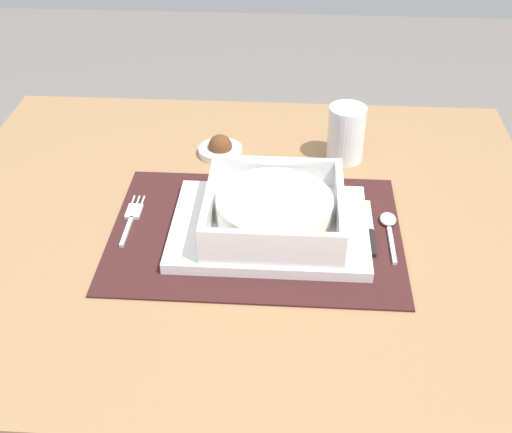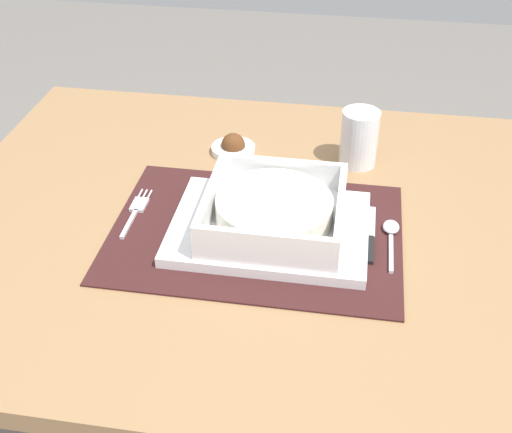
{
  "view_description": "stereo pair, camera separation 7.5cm",
  "coord_description": "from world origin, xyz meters",
  "px_view_note": "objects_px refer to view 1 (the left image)",
  "views": [
    {
      "loc": [
        0.07,
        -0.8,
        1.3
      ],
      "look_at": [
        0.03,
        -0.04,
        0.74
      ],
      "focal_mm": 46.52,
      "sensor_mm": 36.0,
      "label": 1
    },
    {
      "loc": [
        0.15,
        -0.8,
        1.3
      ],
      "look_at": [
        0.03,
        -0.04,
        0.74
      ],
      "focal_mm": 46.52,
      "sensor_mm": 36.0,
      "label": 2
    }
  ],
  "objects_px": {
    "dining_table": "(241,269)",
    "bread_knife": "(352,231)",
    "porridge_bowl": "(274,211)",
    "fork": "(132,216)",
    "condiment_saucer": "(220,149)",
    "spoon": "(389,225)",
    "butter_knife": "(369,231)",
    "drinking_glass": "(346,136)"
  },
  "relations": [
    {
      "from": "spoon",
      "to": "condiment_saucer",
      "type": "distance_m",
      "value": 0.34
    },
    {
      "from": "butter_knife",
      "to": "bread_knife",
      "type": "distance_m",
      "value": 0.03
    },
    {
      "from": "spoon",
      "to": "condiment_saucer",
      "type": "height_order",
      "value": "condiment_saucer"
    },
    {
      "from": "fork",
      "to": "bread_knife",
      "type": "bearing_deg",
      "value": -6.86
    },
    {
      "from": "dining_table",
      "to": "bread_knife",
      "type": "xyz_separation_m",
      "value": [
        0.17,
        -0.03,
        0.11
      ]
    },
    {
      "from": "porridge_bowl",
      "to": "bread_knife",
      "type": "bearing_deg",
      "value": 3.7
    },
    {
      "from": "dining_table",
      "to": "butter_knife",
      "type": "relative_size",
      "value": 7.03
    },
    {
      "from": "porridge_bowl",
      "to": "drinking_glass",
      "type": "distance_m",
      "value": 0.25
    },
    {
      "from": "drinking_glass",
      "to": "butter_knife",
      "type": "bearing_deg",
      "value": -82.89
    },
    {
      "from": "fork",
      "to": "bread_knife",
      "type": "distance_m",
      "value": 0.33
    },
    {
      "from": "fork",
      "to": "condiment_saucer",
      "type": "height_order",
      "value": "condiment_saucer"
    },
    {
      "from": "dining_table",
      "to": "drinking_glass",
      "type": "distance_m",
      "value": 0.29
    },
    {
      "from": "drinking_glass",
      "to": "condiment_saucer",
      "type": "relative_size",
      "value": 1.27
    },
    {
      "from": "condiment_saucer",
      "to": "dining_table",
      "type": "bearing_deg",
      "value": -75.08
    },
    {
      "from": "fork",
      "to": "bread_knife",
      "type": "height_order",
      "value": "bread_knife"
    },
    {
      "from": "bread_knife",
      "to": "drinking_glass",
      "type": "relative_size",
      "value": 1.32
    },
    {
      "from": "spoon",
      "to": "drinking_glass",
      "type": "relative_size",
      "value": 1.18
    },
    {
      "from": "dining_table",
      "to": "bread_knife",
      "type": "bearing_deg",
      "value": -9.85
    },
    {
      "from": "dining_table",
      "to": "porridge_bowl",
      "type": "relative_size",
      "value": 4.82
    },
    {
      "from": "spoon",
      "to": "porridge_bowl",
      "type": "bearing_deg",
      "value": -173.21
    },
    {
      "from": "spoon",
      "to": "butter_knife",
      "type": "height_order",
      "value": "spoon"
    },
    {
      "from": "fork",
      "to": "drinking_glass",
      "type": "distance_m",
      "value": 0.38
    },
    {
      "from": "butter_knife",
      "to": "porridge_bowl",
      "type": "bearing_deg",
      "value": -179.8
    },
    {
      "from": "dining_table",
      "to": "spoon",
      "type": "relative_size",
      "value": 8.25
    },
    {
      "from": "bread_knife",
      "to": "porridge_bowl",
      "type": "bearing_deg",
      "value": -173.21
    },
    {
      "from": "porridge_bowl",
      "to": "butter_knife",
      "type": "xyz_separation_m",
      "value": [
        0.14,
        0.01,
        -0.04
      ]
    },
    {
      "from": "dining_table",
      "to": "spoon",
      "type": "bearing_deg",
      "value": -3.54
    },
    {
      "from": "porridge_bowl",
      "to": "condiment_saucer",
      "type": "height_order",
      "value": "porridge_bowl"
    },
    {
      "from": "fork",
      "to": "spoon",
      "type": "relative_size",
      "value": 1.11
    },
    {
      "from": "dining_table",
      "to": "fork",
      "type": "xyz_separation_m",
      "value": [
        -0.16,
        -0.01,
        0.11
      ]
    },
    {
      "from": "butter_knife",
      "to": "bread_knife",
      "type": "bearing_deg",
      "value": -179.43
    },
    {
      "from": "spoon",
      "to": "butter_knife",
      "type": "bearing_deg",
      "value": -156.93
    },
    {
      "from": "porridge_bowl",
      "to": "bread_knife",
      "type": "xyz_separation_m",
      "value": [
        0.11,
        0.01,
        -0.04
      ]
    },
    {
      "from": "dining_table",
      "to": "fork",
      "type": "relative_size",
      "value": 7.43
    },
    {
      "from": "spoon",
      "to": "condiment_saucer",
      "type": "xyz_separation_m",
      "value": [
        -0.27,
        0.2,
        0.0
      ]
    },
    {
      "from": "bread_knife",
      "to": "drinking_glass",
      "type": "height_order",
      "value": "drinking_glass"
    },
    {
      "from": "butter_knife",
      "to": "dining_table",
      "type": "bearing_deg",
      "value": 168.4
    },
    {
      "from": "butter_knife",
      "to": "drinking_glass",
      "type": "height_order",
      "value": "drinking_glass"
    },
    {
      "from": "porridge_bowl",
      "to": "drinking_glass",
      "type": "height_order",
      "value": "drinking_glass"
    },
    {
      "from": "fork",
      "to": "spoon",
      "type": "height_order",
      "value": "spoon"
    },
    {
      "from": "porridge_bowl",
      "to": "fork",
      "type": "height_order",
      "value": "porridge_bowl"
    },
    {
      "from": "dining_table",
      "to": "butter_knife",
      "type": "height_order",
      "value": "butter_knife"
    }
  ]
}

